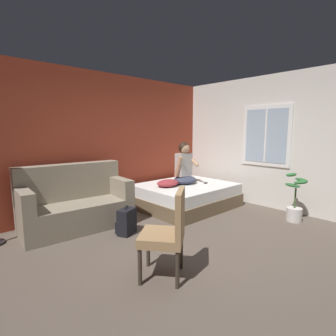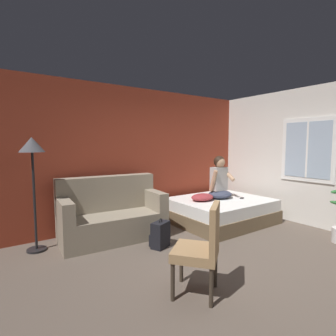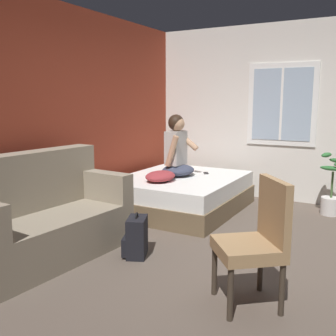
{
  "view_description": "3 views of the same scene",
  "coord_description": "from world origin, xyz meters",
  "px_view_note": "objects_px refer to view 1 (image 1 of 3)",
  "views": [
    {
      "loc": [
        -2.54,
        -2.22,
        1.6
      ],
      "look_at": [
        0.59,
        1.2,
        0.93
      ],
      "focal_mm": 28.0,
      "sensor_mm": 36.0,
      "label": 1
    },
    {
      "loc": [
        -2.54,
        -2.22,
        1.6
      ],
      "look_at": [
        0.13,
        1.6,
        1.17
      ],
      "focal_mm": 28.0,
      "sensor_mm": 36.0,
      "label": 2
    },
    {
      "loc": [
        -3.52,
        -1.03,
        1.56
      ],
      "look_at": [
        0.27,
        1.08,
        0.8
      ],
      "focal_mm": 42.0,
      "sensor_mm": 36.0,
      "label": 3
    }
  ],
  "objects_px": {
    "throw_pillow": "(168,183)",
    "backpack": "(126,222)",
    "couch": "(75,204)",
    "bed": "(186,196)",
    "side_chair": "(168,231)",
    "person_seated": "(184,167)",
    "cell_phone": "(206,183)",
    "potted_plant": "(295,205)"
  },
  "relations": [
    {
      "from": "throw_pillow",
      "to": "backpack",
      "type": "bearing_deg",
      "value": -159.78
    },
    {
      "from": "couch",
      "to": "bed",
      "type": "bearing_deg",
      "value": -10.56
    },
    {
      "from": "side_chair",
      "to": "person_seated",
      "type": "xyz_separation_m",
      "value": [
        2.12,
        1.8,
        0.3
      ]
    },
    {
      "from": "person_seated",
      "to": "backpack",
      "type": "height_order",
      "value": "person_seated"
    },
    {
      "from": "person_seated",
      "to": "cell_phone",
      "type": "distance_m",
      "value": 0.58
    },
    {
      "from": "bed",
      "to": "potted_plant",
      "type": "height_order",
      "value": "potted_plant"
    },
    {
      "from": "couch",
      "to": "throw_pillow",
      "type": "relative_size",
      "value": 3.66
    },
    {
      "from": "side_chair",
      "to": "backpack",
      "type": "bearing_deg",
      "value": 75.67
    },
    {
      "from": "side_chair",
      "to": "backpack",
      "type": "xyz_separation_m",
      "value": [
        0.34,
        1.32,
        -0.34
      ]
    },
    {
      "from": "cell_phone",
      "to": "potted_plant",
      "type": "height_order",
      "value": "potted_plant"
    },
    {
      "from": "couch",
      "to": "throw_pillow",
      "type": "xyz_separation_m",
      "value": [
        1.77,
        -0.32,
        0.16
      ]
    },
    {
      "from": "side_chair",
      "to": "throw_pillow",
      "type": "height_order",
      "value": "side_chair"
    },
    {
      "from": "person_seated",
      "to": "bed",
      "type": "bearing_deg",
      "value": -114.89
    },
    {
      "from": "couch",
      "to": "side_chair",
      "type": "bearing_deg",
      "value": -86.95
    },
    {
      "from": "backpack",
      "to": "cell_phone",
      "type": "relative_size",
      "value": 3.18
    },
    {
      "from": "cell_phone",
      "to": "throw_pillow",
      "type": "bearing_deg",
      "value": 39.67
    },
    {
      "from": "side_chair",
      "to": "potted_plant",
      "type": "distance_m",
      "value": 2.86
    },
    {
      "from": "bed",
      "to": "person_seated",
      "type": "xyz_separation_m",
      "value": [
        0.04,
        0.08,
        0.6
      ]
    },
    {
      "from": "side_chair",
      "to": "cell_phone",
      "type": "distance_m",
      "value": 2.9
    },
    {
      "from": "couch",
      "to": "person_seated",
      "type": "xyz_separation_m",
      "value": [
        2.24,
        -0.33,
        0.44
      ]
    },
    {
      "from": "side_chair",
      "to": "potted_plant",
      "type": "xyz_separation_m",
      "value": [
        2.85,
        -0.2,
        -0.23
      ]
    },
    {
      "from": "couch",
      "to": "potted_plant",
      "type": "relative_size",
      "value": 2.07
    },
    {
      "from": "side_chair",
      "to": "couch",
      "type": "bearing_deg",
      "value": 93.05
    },
    {
      "from": "person_seated",
      "to": "cell_phone",
      "type": "height_order",
      "value": "person_seated"
    },
    {
      "from": "backpack",
      "to": "cell_phone",
      "type": "height_order",
      "value": "cell_phone"
    },
    {
      "from": "bed",
      "to": "side_chair",
      "type": "bearing_deg",
      "value": -140.44
    },
    {
      "from": "backpack",
      "to": "potted_plant",
      "type": "xyz_separation_m",
      "value": [
        2.51,
        -1.52,
        0.11
      ]
    },
    {
      "from": "side_chair",
      "to": "backpack",
      "type": "distance_m",
      "value": 1.41
    },
    {
      "from": "couch",
      "to": "throw_pillow",
      "type": "distance_m",
      "value": 1.81
    },
    {
      "from": "side_chair",
      "to": "person_seated",
      "type": "distance_m",
      "value": 2.8
    },
    {
      "from": "bed",
      "to": "cell_phone",
      "type": "xyz_separation_m",
      "value": [
        0.4,
        -0.21,
        0.25
      ]
    },
    {
      "from": "bed",
      "to": "person_seated",
      "type": "distance_m",
      "value": 0.61
    },
    {
      "from": "cell_phone",
      "to": "potted_plant",
      "type": "xyz_separation_m",
      "value": [
        0.37,
        -1.71,
        -0.18
      ]
    },
    {
      "from": "throw_pillow",
      "to": "cell_phone",
      "type": "relative_size",
      "value": 3.33
    },
    {
      "from": "bed",
      "to": "throw_pillow",
      "type": "distance_m",
      "value": 0.54
    },
    {
      "from": "couch",
      "to": "cell_phone",
      "type": "relative_size",
      "value": 12.2
    },
    {
      "from": "bed",
      "to": "potted_plant",
      "type": "distance_m",
      "value": 2.07
    },
    {
      "from": "couch",
      "to": "side_chair",
      "type": "relative_size",
      "value": 1.79
    },
    {
      "from": "throw_pillow",
      "to": "cell_phone",
      "type": "height_order",
      "value": "throw_pillow"
    },
    {
      "from": "backpack",
      "to": "throw_pillow",
      "type": "distance_m",
      "value": 1.45
    },
    {
      "from": "bed",
      "to": "backpack",
      "type": "bearing_deg",
      "value": -167.17
    },
    {
      "from": "side_chair",
      "to": "backpack",
      "type": "height_order",
      "value": "side_chair"
    }
  ]
}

